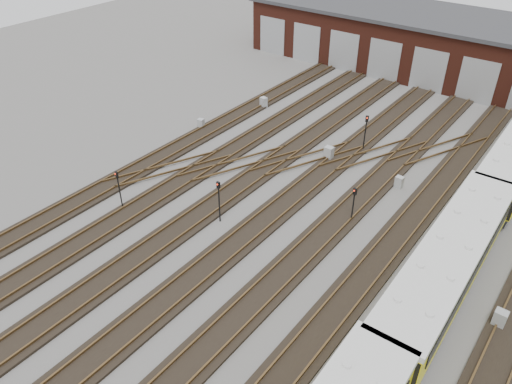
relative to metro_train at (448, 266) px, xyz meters
The scene contains 13 objects.
ground 11.78m from the metro_train, 149.59° to the right, with size 120.00×120.00×0.00m, color #4D4B47.
track_network 11.62m from the metro_train, 152.55° to the right, with size 30.40×70.00×0.33m.
maintenance_shed 35.56m from the metro_train, 106.36° to the left, with size 51.00×12.50×6.35m.
metro_train is the anchor object (origin of this frame).
signal_mast_0 21.73m from the metro_train, 165.30° to the right, with size 0.26×0.24×3.02m.
signal_mast_1 14.68m from the metro_train, behind, with size 0.24×0.23×3.21m.
signal_mast_2 7.85m from the metro_train, 158.30° to the left, with size 0.27×0.26×2.71m.
signal_mast_3 16.73m from the metro_train, 132.20° to the left, with size 0.30×0.29×3.20m.
relay_cabinet_0 26.05m from the metro_train, 164.07° to the left, with size 0.56×0.46×0.93m, color #9B9D9F.
relay_cabinet_1 27.24m from the metro_train, 148.32° to the left, with size 0.63×0.53×1.06m, color #9B9D9F.
relay_cabinet_2 15.91m from the metro_train, 144.03° to the left, with size 0.68×0.57×1.13m, color #9B9D9F.
relay_cabinet_3 11.04m from the metro_train, 126.20° to the left, with size 0.56×0.47×0.94m, color #9B9D9F.
relay_cabinet_4 3.69m from the metro_train, ahead, with size 0.65×0.54×1.08m, color #9B9D9F.
Camera 1 is at (13.93, -16.84, 20.85)m, focal length 35.00 mm.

